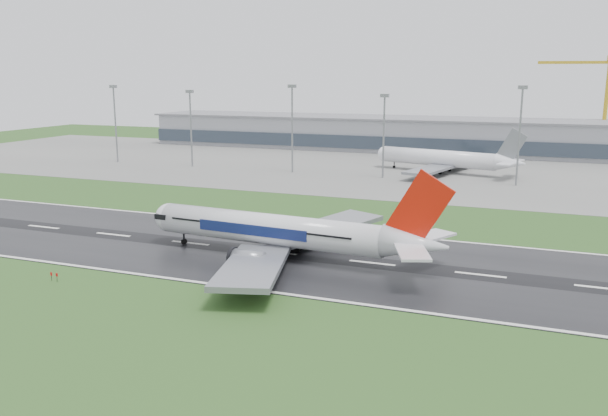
% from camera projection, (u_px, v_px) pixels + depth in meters
% --- Properties ---
extents(ground, '(520.00, 520.00, 0.00)m').
position_uv_depth(ground, '(190.00, 243.00, 132.03)').
color(ground, '#24481A').
rests_on(ground, ground).
extents(runway, '(400.00, 45.00, 0.10)m').
position_uv_depth(runway, '(190.00, 243.00, 132.02)').
color(runway, black).
rests_on(runway, ground).
extents(apron, '(400.00, 130.00, 0.08)m').
position_uv_depth(apron, '(356.00, 166.00, 246.09)').
color(apron, slate).
rests_on(apron, ground).
extents(terminal, '(240.00, 36.00, 15.00)m').
position_uv_depth(terminal, '(391.00, 134.00, 299.29)').
color(terminal, gray).
rests_on(terminal, ground).
extents(main_airliner, '(66.41, 63.67, 18.39)m').
position_uv_depth(main_airliner, '(288.00, 212.00, 118.98)').
color(main_airliner, silver).
rests_on(main_airliner, runway).
extents(parked_airliner, '(69.22, 66.34, 16.92)m').
position_uv_depth(parked_airliner, '(445.00, 150.00, 227.01)').
color(parked_airliner, white).
rests_on(parked_airliner, apron).
extents(tower_crane, '(44.22, 10.94, 44.03)m').
position_uv_depth(tower_crane, '(606.00, 106.00, 276.88)').
color(tower_crane, gold).
rests_on(tower_crane, ground).
extents(runway_sign, '(2.31, 0.67, 1.04)m').
position_uv_depth(runway_sign, '(219.00, 283.00, 105.04)').
color(runway_sign, black).
rests_on(runway_sign, ground).
extents(floodmast_0, '(0.64, 0.64, 30.32)m').
position_uv_depth(floodmast_0, '(116.00, 126.00, 253.72)').
color(floodmast_0, gray).
rests_on(floodmast_0, ground).
extents(floodmast_1, '(0.64, 0.64, 28.64)m').
position_uv_depth(floodmast_1, '(191.00, 130.00, 241.35)').
color(floodmast_1, gray).
rests_on(floodmast_1, ground).
extents(floodmast_2, '(0.64, 0.64, 30.88)m').
position_uv_depth(floodmast_2, '(292.00, 131.00, 226.09)').
color(floodmast_2, gray).
rests_on(floodmast_2, ground).
extents(floodmast_3, '(0.64, 0.64, 27.90)m').
position_uv_depth(floodmast_3, '(384.00, 138.00, 214.35)').
color(floodmast_3, gray).
rests_on(floodmast_3, ground).
extents(floodmast_4, '(0.64, 0.64, 30.95)m').
position_uv_depth(floodmast_4, '(519.00, 138.00, 198.38)').
color(floodmast_4, gray).
rests_on(floodmast_4, ground).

